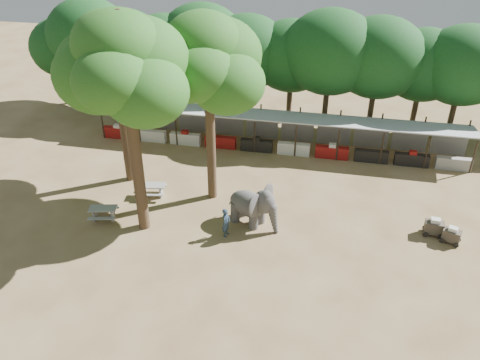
% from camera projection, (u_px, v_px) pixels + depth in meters
% --- Properties ---
extents(ground, '(100.00, 100.00, 0.00)m').
position_uv_depth(ground, '(239.00, 263.00, 24.27)').
color(ground, brown).
rests_on(ground, ground).
extents(vendor_stalls, '(28.00, 2.99, 2.80)m').
position_uv_depth(vendor_stalls, '(277.00, 133.00, 35.36)').
color(vendor_stalls, '#AAADB3').
rests_on(vendor_stalls, ground).
extents(yard_tree_left, '(7.10, 6.90, 11.02)m').
position_uv_depth(yard_tree_left, '(114.00, 58.00, 27.83)').
color(yard_tree_left, '#332316').
rests_on(yard_tree_left, ground).
extents(yard_tree_center, '(7.10, 6.90, 12.04)m').
position_uv_depth(yard_tree_center, '(124.00, 69.00, 22.56)').
color(yard_tree_center, '#332316').
rests_on(yard_tree_center, ground).
extents(yard_tree_back, '(7.10, 6.90, 11.36)m').
position_uv_depth(yard_tree_back, '(207.00, 63.00, 25.74)').
color(yard_tree_back, '#332316').
rests_on(yard_tree_back, ground).
extents(backdrop_trees, '(46.46, 5.95, 8.33)m').
position_uv_depth(backdrop_trees, '(288.00, 58.00, 37.53)').
color(backdrop_trees, '#332316').
rests_on(backdrop_trees, ground).
extents(elephant, '(3.37, 2.64, 2.52)m').
position_uv_depth(elephant, '(254.00, 205.00, 26.65)').
color(elephant, '#3D3A3A').
rests_on(elephant, ground).
extents(handler, '(0.51, 0.68, 1.72)m').
position_uv_depth(handler, '(226.00, 222.00, 25.90)').
color(handler, '#26384C').
rests_on(handler, ground).
extents(picnic_table_near, '(1.87, 1.75, 0.79)m').
position_uv_depth(picnic_table_near, '(103.00, 212.00, 27.41)').
color(picnic_table_near, gray).
rests_on(picnic_table_near, ground).
extents(picnic_table_far, '(1.84, 1.71, 0.81)m').
position_uv_depth(picnic_table_far, '(152.00, 189.00, 29.63)').
color(picnic_table_far, gray).
rests_on(picnic_table_far, ground).
extents(cart_front, '(1.17, 0.82, 1.08)m').
position_uv_depth(cart_front, '(434.00, 227.00, 26.09)').
color(cart_front, '#362E26').
rests_on(cart_front, ground).
extents(cart_back, '(1.18, 0.98, 0.99)m').
position_uv_depth(cart_back, '(452.00, 235.00, 25.52)').
color(cart_back, '#362E26').
rests_on(cart_back, ground).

